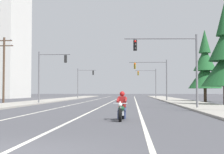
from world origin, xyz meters
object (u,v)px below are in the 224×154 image
at_px(motorcycle_with_rider, 122,109).
at_px(traffic_signal_far_right, 150,79).
at_px(traffic_signal_near_right, 175,59).
at_px(traffic_signal_near_left, 48,70).
at_px(conifer_tree_right_verge_far, 205,69).
at_px(utility_pole_left_near, 4,67).
at_px(traffic_signal_mid_right, 156,74).
at_px(traffic_signal_mid_left, 83,79).

distance_m(motorcycle_with_rider, traffic_signal_far_right, 54.12).
bearing_deg(traffic_signal_near_right, motorcycle_with_rider, -110.11).
bearing_deg(traffic_signal_near_left, traffic_signal_far_right, 66.60).
xyz_separation_m(traffic_signal_near_right, traffic_signal_near_left, (-13.56, 11.19, -0.14)).
xyz_separation_m(motorcycle_with_rider, conifer_tree_right_verge_far, (10.69, 30.87, 4.09)).
height_order(traffic_signal_near_right, traffic_signal_near_left, same).
xyz_separation_m(motorcycle_with_rider, traffic_signal_near_right, (4.07, 11.10, 3.58)).
height_order(traffic_signal_near_left, traffic_signal_far_right, same).
bearing_deg(utility_pole_left_near, motorcycle_with_rider, -57.20).
height_order(traffic_signal_mid_right, traffic_signal_far_right, same).
distance_m(motorcycle_with_rider, traffic_signal_near_right, 12.36).
height_order(motorcycle_with_rider, conifer_tree_right_verge_far, conifer_tree_right_verge_far).
xyz_separation_m(traffic_signal_near_left, traffic_signal_far_right, (13.66, 31.56, 0.04)).
bearing_deg(traffic_signal_far_right, utility_pole_left_near, -123.54).
bearing_deg(conifer_tree_right_verge_far, traffic_signal_mid_right, 157.82).
bearing_deg(traffic_signal_near_left, utility_pole_left_near, 163.18).
distance_m(traffic_signal_near_right, conifer_tree_right_verge_far, 20.86).
distance_m(motorcycle_with_rider, utility_pole_left_near, 28.96).
bearing_deg(traffic_signal_mid_left, traffic_signal_mid_right, -52.90).
relative_size(motorcycle_with_rider, conifer_tree_right_verge_far, 0.21).
height_order(traffic_signal_near_left, conifer_tree_right_verge_far, conifer_tree_right_verge_far).
xyz_separation_m(traffic_signal_near_right, conifer_tree_right_verge_far, (6.62, 19.77, 0.51)).
bearing_deg(traffic_signal_near_left, conifer_tree_right_verge_far, 23.04).
bearing_deg(traffic_signal_near_right, conifer_tree_right_verge_far, 71.49).
bearing_deg(conifer_tree_right_verge_far, traffic_signal_near_left, -156.96).
relative_size(traffic_signal_near_right, traffic_signal_mid_left, 1.00).
distance_m(traffic_signal_mid_right, traffic_signal_far_right, 20.24).
distance_m(traffic_signal_mid_right, conifer_tree_right_verge_far, 7.26).
bearing_deg(traffic_signal_mid_right, traffic_signal_near_left, -139.97).
bearing_deg(conifer_tree_right_verge_far, traffic_signal_mid_left, 134.42).
distance_m(traffic_signal_near_left, traffic_signal_mid_left, 29.35).
distance_m(utility_pole_left_near, conifer_tree_right_verge_far, 27.09).
bearing_deg(traffic_signal_near_right, traffic_signal_mid_left, 108.71).
xyz_separation_m(motorcycle_with_rider, traffic_signal_far_right, (4.16, 53.85, 3.48)).
bearing_deg(traffic_signal_mid_right, traffic_signal_near_right, -89.77).
bearing_deg(traffic_signal_far_right, motorcycle_with_rider, -94.42).
relative_size(traffic_signal_mid_right, traffic_signal_far_right, 1.00).
distance_m(motorcycle_with_rider, traffic_signal_near_left, 24.47).
bearing_deg(traffic_signal_far_right, conifer_tree_right_verge_far, -74.14).
distance_m(traffic_signal_far_right, utility_pole_left_near, 35.67).
distance_m(traffic_signal_near_left, conifer_tree_right_verge_far, 21.94).
bearing_deg(traffic_signal_near_right, traffic_signal_far_right, 89.87).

